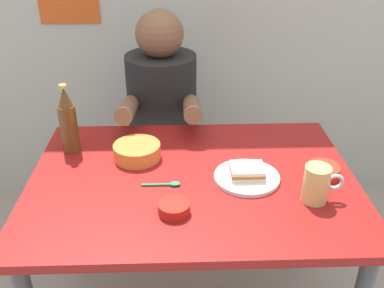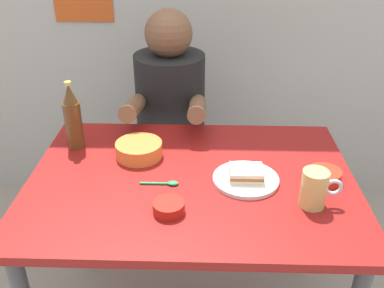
% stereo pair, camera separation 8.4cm
% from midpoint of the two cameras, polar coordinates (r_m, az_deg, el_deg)
% --- Properties ---
extents(dining_table, '(1.10, 0.80, 0.74)m').
position_cam_midpoint_polar(dining_table, '(1.52, 1.55, -7.36)').
color(dining_table, maroon).
rests_on(dining_table, ground).
extents(stool, '(0.34, 0.34, 0.45)m').
position_cam_midpoint_polar(stool, '(2.21, -1.54, -3.90)').
color(stool, '#4C4C51').
rests_on(stool, ground).
extents(person_seated, '(0.33, 0.56, 0.72)m').
position_cam_midpoint_polar(person_seated, '(2.00, -1.71, 6.01)').
color(person_seated, black).
rests_on(person_seated, stool).
extents(plate_orange, '(0.22, 0.22, 0.01)m').
position_cam_midpoint_polar(plate_orange, '(1.45, 8.78, -4.67)').
color(plate_orange, silver).
rests_on(plate_orange, dining_table).
extents(sandwich, '(0.11, 0.09, 0.04)m').
position_cam_midpoint_polar(sandwich, '(1.44, 8.85, -3.84)').
color(sandwich, beige).
rests_on(sandwich, plate_orange).
extents(beer_mug, '(0.13, 0.08, 0.12)m').
position_cam_midpoint_polar(beer_mug, '(1.36, 17.65, -5.67)').
color(beer_mug, '#D1BC66').
rests_on(beer_mug, dining_table).
extents(beer_bottle, '(0.06, 0.06, 0.26)m').
position_cam_midpoint_polar(beer_bottle, '(1.64, -14.08, 3.29)').
color(beer_bottle, '#593819').
rests_on(beer_bottle, dining_table).
extents(soup_bowl_orange, '(0.17, 0.17, 0.05)m').
position_cam_midpoint_polar(soup_bowl_orange, '(1.57, -5.51, -0.67)').
color(soup_bowl_orange, orange).
rests_on(soup_bowl_orange, dining_table).
extents(sauce_bowl_chili, '(0.11, 0.11, 0.04)m').
position_cam_midpoint_polar(sauce_bowl_chili, '(1.51, 18.67, -3.95)').
color(sauce_bowl_chili, red).
rests_on(sauce_bowl_chili, dining_table).
extents(sambal_bowl_red, '(0.10, 0.10, 0.03)m').
position_cam_midpoint_polar(sambal_bowl_red, '(1.30, -1.23, -8.33)').
color(sambal_bowl_red, '#B21E14').
rests_on(sambal_bowl_red, dining_table).
extents(spoon, '(0.13, 0.02, 0.01)m').
position_cam_midpoint_polar(spoon, '(1.42, -1.73, -5.25)').
color(spoon, '#26A559').
rests_on(spoon, dining_table).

